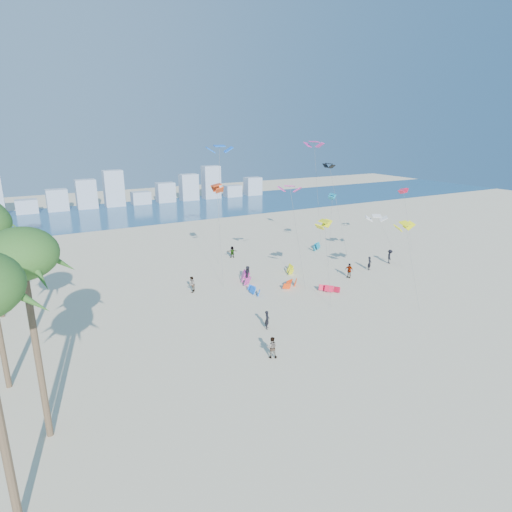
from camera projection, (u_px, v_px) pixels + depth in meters
ground at (323, 369)px, 33.30m from camera, size 220.00×220.00×0.00m
ocean at (119, 214)px, 93.66m from camera, size 220.00×220.00×0.00m
kitesurfer_near at (267, 320)px, 39.77m from camera, size 0.72×0.77×1.76m
kitesurfer_mid at (272, 347)px, 34.72m from camera, size 1.10×1.02×1.80m
kitesurfers_far at (300, 264)px, 55.87m from camera, size 28.82×15.83×1.92m
grounded_kites at (281, 273)px, 53.79m from camera, size 19.35×17.65×1.10m
flying_kites at (305, 181)px, 55.79m from camera, size 32.68×29.86×16.45m
distant_skyline at (103, 194)px, 100.62m from camera, size 85.00×3.00×8.40m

